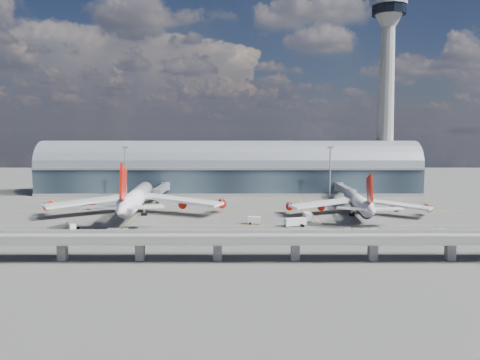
{
  "coord_description": "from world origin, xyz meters",
  "views": [
    {
      "loc": [
        5.61,
        -172.76,
        33.21
      ],
      "look_at": [
        5.84,
        10.0,
        14.0
      ],
      "focal_mm": 35.0,
      "sensor_mm": 36.0,
      "label": 1
    }
  ],
  "objects_px": {
    "service_truck_3": "(307,217)",
    "cargo_train_0": "(118,231)",
    "cargo_train_1": "(427,233)",
    "service_truck_2": "(295,222)",
    "cargo_train_2": "(360,231)",
    "floodlight_mast_right": "(330,171)",
    "airliner_left": "(136,198)",
    "airliner_right": "(358,203)",
    "floodlight_mast_left": "(126,171)",
    "service_truck_4": "(355,200)",
    "service_truck_5": "(127,203)",
    "service_truck_0": "(71,226)",
    "control_tower": "(386,97)",
    "service_truck_1": "(254,220)"
  },
  "relations": [
    {
      "from": "service_truck_4",
      "to": "cargo_train_0",
      "type": "height_order",
      "value": "service_truck_4"
    },
    {
      "from": "floodlight_mast_left",
      "to": "cargo_train_2",
      "type": "height_order",
      "value": "floodlight_mast_left"
    },
    {
      "from": "service_truck_3",
      "to": "cargo_train_0",
      "type": "relative_size",
      "value": 0.91
    },
    {
      "from": "service_truck_1",
      "to": "service_truck_5",
      "type": "relative_size",
      "value": 0.77
    },
    {
      "from": "service_truck_4",
      "to": "floodlight_mast_right",
      "type": "bearing_deg",
      "value": 100.76
    },
    {
      "from": "floodlight_mast_right",
      "to": "airliner_left",
      "type": "height_order",
      "value": "floodlight_mast_right"
    },
    {
      "from": "cargo_train_1",
      "to": "cargo_train_0",
      "type": "bearing_deg",
      "value": 101.2
    },
    {
      "from": "floodlight_mast_left",
      "to": "floodlight_mast_right",
      "type": "relative_size",
      "value": 1.0
    },
    {
      "from": "service_truck_0",
      "to": "service_truck_5",
      "type": "xyz_separation_m",
      "value": [
        7.06,
        48.97,
        0.2
      ]
    },
    {
      "from": "service_truck_2",
      "to": "cargo_train_2",
      "type": "distance_m",
      "value": 23.5
    },
    {
      "from": "service_truck_4",
      "to": "service_truck_5",
      "type": "xyz_separation_m",
      "value": [
        -102.99,
        -10.81,
        0.0
      ]
    },
    {
      "from": "floodlight_mast_left",
      "to": "cargo_train_1",
      "type": "relative_size",
      "value": 1.79
    },
    {
      "from": "cargo_train_2",
      "to": "control_tower",
      "type": "bearing_deg",
      "value": -28.95
    },
    {
      "from": "control_tower",
      "to": "cargo_train_0",
      "type": "height_order",
      "value": "control_tower"
    },
    {
      "from": "control_tower",
      "to": "floodlight_mast_right",
      "type": "relative_size",
      "value": 4.01
    },
    {
      "from": "service_truck_3",
      "to": "control_tower",
      "type": "bearing_deg",
      "value": 54.67
    },
    {
      "from": "floodlight_mast_left",
      "to": "cargo_train_1",
      "type": "height_order",
      "value": "floodlight_mast_left"
    },
    {
      "from": "service_truck_1",
      "to": "service_truck_0",
      "type": "bearing_deg",
      "value": 103.04
    },
    {
      "from": "service_truck_3",
      "to": "airliner_left",
      "type": "bearing_deg",
      "value": 166.83
    },
    {
      "from": "floodlight_mast_left",
      "to": "service_truck_2",
      "type": "bearing_deg",
      "value": -41.52
    },
    {
      "from": "service_truck_5",
      "to": "service_truck_3",
      "type": "bearing_deg",
      "value": -74.69
    },
    {
      "from": "floodlight_mast_right",
      "to": "service_truck_0",
      "type": "relative_size",
      "value": 4.14
    },
    {
      "from": "floodlight_mast_left",
      "to": "floodlight_mast_right",
      "type": "distance_m",
      "value": 100.0
    },
    {
      "from": "floodlight_mast_right",
      "to": "airliner_left",
      "type": "relative_size",
      "value": 0.34
    },
    {
      "from": "airliner_left",
      "to": "cargo_train_0",
      "type": "distance_m",
      "value": 34.06
    },
    {
      "from": "cargo_train_2",
      "to": "airliner_right",
      "type": "bearing_deg",
      "value": -21.45
    },
    {
      "from": "floodlight_mast_left",
      "to": "service_truck_2",
      "type": "height_order",
      "value": "floodlight_mast_left"
    },
    {
      "from": "airliner_left",
      "to": "service_truck_2",
      "type": "distance_m",
      "value": 64.72
    },
    {
      "from": "service_truck_3",
      "to": "cargo_train_2",
      "type": "xyz_separation_m",
      "value": [
        13.88,
        -22.77,
        -0.63
      ]
    },
    {
      "from": "floodlight_mast_right",
      "to": "airliner_right",
      "type": "relative_size",
      "value": 0.43
    },
    {
      "from": "service_truck_5",
      "to": "service_truck_0",
      "type": "bearing_deg",
      "value": -149.47
    },
    {
      "from": "airliner_left",
      "to": "service_truck_5",
      "type": "xyz_separation_m",
      "value": [
        -8.36,
        20.17,
        -5.09
      ]
    },
    {
      "from": "service_truck_5",
      "to": "cargo_train_1",
      "type": "bearing_deg",
      "value": -79.4
    },
    {
      "from": "service_truck_4",
      "to": "cargo_train_0",
      "type": "relative_size",
      "value": 0.79
    },
    {
      "from": "airliner_left",
      "to": "floodlight_mast_left",
      "type": "bearing_deg",
      "value": 103.57
    },
    {
      "from": "control_tower",
      "to": "cargo_train_0",
      "type": "relative_size",
      "value": 14.48
    },
    {
      "from": "floodlight_mast_right",
      "to": "service_truck_5",
      "type": "bearing_deg",
      "value": -165.46
    },
    {
      "from": "control_tower",
      "to": "airliner_left",
      "type": "xyz_separation_m",
      "value": [
        -120.49,
        -72.51,
        -45.05
      ]
    },
    {
      "from": "floodlight_mast_right",
      "to": "service_truck_0",
      "type": "bearing_deg",
      "value": -144.0
    },
    {
      "from": "service_truck_3",
      "to": "cargo_train_0",
      "type": "xyz_separation_m",
      "value": [
        -64.95,
        -21.34,
        -0.75
      ]
    },
    {
      "from": "airliner_right",
      "to": "service_truck_5",
      "type": "xyz_separation_m",
      "value": [
        -96.58,
        20.7,
        -3.44
      ]
    },
    {
      "from": "cargo_train_1",
      "to": "service_truck_2",
      "type": "bearing_deg",
      "value": 81.92
    },
    {
      "from": "service_truck_0",
      "to": "service_truck_5",
      "type": "distance_m",
      "value": 49.48
    },
    {
      "from": "floodlight_mast_left",
      "to": "service_truck_2",
      "type": "xyz_separation_m",
      "value": [
        75.16,
        -66.53,
        -12.17
      ]
    },
    {
      "from": "service_truck_1",
      "to": "service_truck_2",
      "type": "relative_size",
      "value": 0.59
    },
    {
      "from": "control_tower",
      "to": "service_truck_2",
      "type": "height_order",
      "value": "control_tower"
    },
    {
      "from": "control_tower",
      "to": "floodlight_mast_right",
      "type": "bearing_deg",
      "value": -141.34
    },
    {
      "from": "service_truck_3",
      "to": "cargo_train_0",
      "type": "height_order",
      "value": "service_truck_3"
    },
    {
      "from": "service_truck_3",
      "to": "cargo_train_1",
      "type": "bearing_deg",
      "value": -39.83
    },
    {
      "from": "airliner_left",
      "to": "service_truck_3",
      "type": "distance_m",
      "value": 67.66
    }
  ]
}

